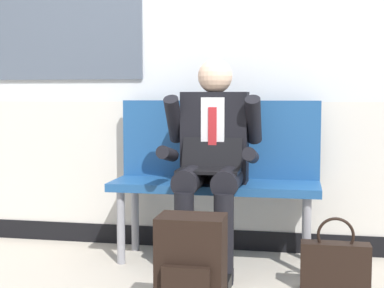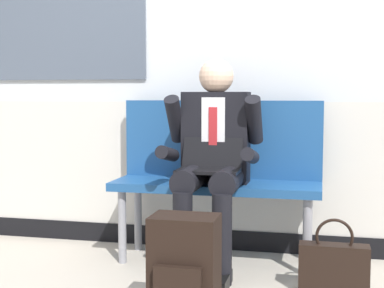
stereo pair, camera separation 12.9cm
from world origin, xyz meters
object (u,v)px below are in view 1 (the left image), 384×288
(person_seated, at_px, (212,156))
(handbag, at_px, (335,265))
(backpack, at_px, (191,271))
(bench_with_person, at_px, (217,168))

(person_seated, distance_m, handbag, 0.92)
(person_seated, distance_m, backpack, 0.93)
(person_seated, xyz_separation_m, handbag, (0.70, -0.27, -0.53))
(person_seated, height_order, handbag, person_seated)
(bench_with_person, xyz_separation_m, handbag, (0.70, -0.48, -0.44))
(person_seated, bearing_deg, backpack, -87.50)
(bench_with_person, xyz_separation_m, backpack, (0.04, -1.03, -0.34))
(bench_with_person, bearing_deg, person_seated, -90.00)
(person_seated, relative_size, handbag, 3.16)
(handbag, bearing_deg, bench_with_person, 145.77)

